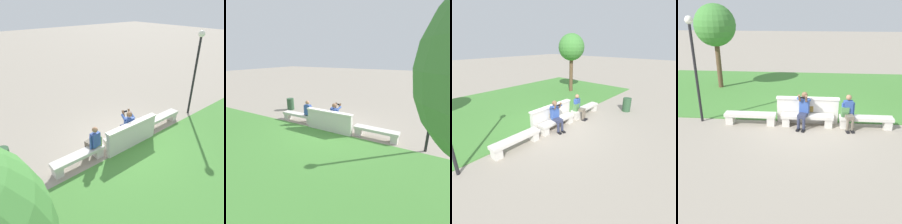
# 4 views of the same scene
# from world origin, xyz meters

# --- Properties ---
(ground_plane) EXTENTS (80.00, 80.00, 0.00)m
(ground_plane) POSITION_xyz_m (0.00, 0.00, 0.00)
(ground_plane) COLOR gray
(grass_strip) EXTENTS (18.22, 8.00, 0.03)m
(grass_strip) POSITION_xyz_m (0.00, 4.38, 0.01)
(grass_strip) COLOR #478438
(grass_strip) RESTS_ON ground
(bench_main) EXTENTS (1.93, 0.40, 0.45)m
(bench_main) POSITION_xyz_m (-2.14, 0.00, 0.30)
(bench_main) COLOR beige
(bench_main) RESTS_ON ground
(bench_near) EXTENTS (1.93, 0.40, 0.45)m
(bench_near) POSITION_xyz_m (-0.00, 0.00, 0.30)
(bench_near) COLOR beige
(bench_near) RESTS_ON ground
(bench_mid) EXTENTS (1.93, 0.40, 0.45)m
(bench_mid) POSITION_xyz_m (2.14, 0.00, 0.30)
(bench_mid) COLOR beige
(bench_mid) RESTS_ON ground
(backrest_wall_with_plaque) EXTENTS (2.36, 0.24, 1.01)m
(backrest_wall_with_plaque) POSITION_xyz_m (-0.00, 0.34, 0.52)
(backrest_wall_with_plaque) COLOR beige
(backrest_wall_with_plaque) RESTS_ON ground
(person_photographer) EXTENTS (0.53, 0.77, 1.32)m
(person_photographer) POSITION_xyz_m (-0.14, -0.08, 0.74)
(person_photographer) COLOR black
(person_photographer) RESTS_ON ground
(person_distant) EXTENTS (0.47, 0.71, 1.26)m
(person_distant) POSITION_xyz_m (1.48, -0.07, 0.67)
(person_distant) COLOR black
(person_distant) RESTS_ON ground
(backpack) EXTENTS (0.28, 0.24, 0.43)m
(backpack) POSITION_xyz_m (1.37, -0.01, 0.63)
(backpack) COLOR #4C7F47
(backpack) RESTS_ON bench_mid
(trash_bin) EXTENTS (0.44, 0.44, 0.75)m
(trash_bin) POSITION_xyz_m (4.11, -1.44, 0.38)
(trash_bin) COLOR #2D5133
(trash_bin) RESTS_ON ground
(lamp_post) EXTENTS (0.28, 0.28, 3.89)m
(lamp_post) POSITION_xyz_m (-4.10, 0.12, 2.54)
(lamp_post) COLOR black
(lamp_post) RESTS_ON ground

